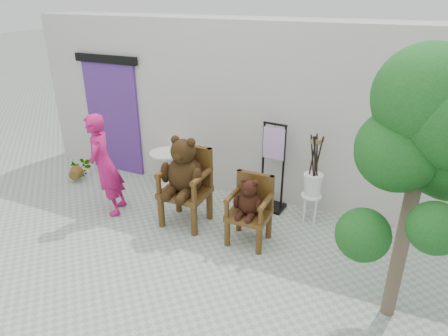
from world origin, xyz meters
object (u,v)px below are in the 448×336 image
display_stand (272,177)px  stool_bucket (313,184)px  chair_small (250,204)px  chair_big (185,175)px  cafe_table (167,165)px  tree (439,131)px  person (105,165)px

display_stand → stool_bucket: bearing=-3.7°
display_stand → chair_small: bearing=-84.5°
chair_big → cafe_table: (-0.94, 0.94, -0.39)m
chair_big → tree: 3.57m
chair_big → tree: tree is taller
person → stool_bucket: bearing=88.7°
chair_big → person: 1.36m
chair_big → chair_small: chair_big is taller
chair_small → cafe_table: (-2.04, 1.01, -0.17)m
chair_small → chair_big: bearing=176.3°
cafe_table → stool_bucket: (2.72, -0.07, 0.20)m
chair_small → display_stand: 1.05m
cafe_table → chair_small: bearing=-26.3°
cafe_table → person: bearing=-108.8°
stool_bucket → tree: size_ratio=0.48×
tree → chair_small: bearing=162.6°
person → display_stand: 2.73m
chair_big → cafe_table: bearing=135.0°
chair_big → person: person is taller
cafe_table → display_stand: (2.03, 0.04, 0.14)m
chair_small → display_stand: bearing=90.4°
cafe_table → stool_bucket: bearing=-1.4°
person → stool_bucket: 3.32m
cafe_table → display_stand: 2.03m
person → stool_bucket: person is taller
person → stool_bucket: (3.12, 1.12, -0.20)m
chair_big → chair_small: (1.10, -0.07, -0.21)m
stool_bucket → tree: bearing=-48.5°
display_stand → person: bearing=-148.2°
chair_big → stool_bucket: 1.99m
person → stool_bucket: size_ratio=1.16×
chair_big → person: (-1.34, -0.25, 0.01)m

